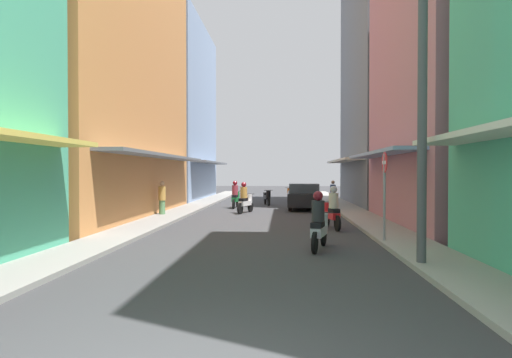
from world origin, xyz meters
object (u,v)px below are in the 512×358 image
Objects in this scene: motorbike_black at (267,197)px; utility_pole at (422,87)px; motorbike_white at (245,199)px; pedestrian_crossing at (333,193)px; pedestrian_midway at (162,199)px; motorbike_green at (236,196)px; parked_car at (304,196)px; motorbike_silver at (319,223)px; motorbike_orange at (290,194)px; motorbike_red at (332,210)px; street_sign_no_entry at (384,185)px.

utility_pole is at bearing -76.97° from motorbike_black.
utility_pole is (4.92, -11.98, 3.21)m from motorbike_white.
pedestrian_crossing is 11.18m from pedestrian_midway.
utility_pole reaches higher than motorbike_black.
motorbike_green is 1.02× the size of motorbike_black.
utility_pole is at bearing -82.64° from parked_car.
motorbike_green and motorbike_silver have the same top height.
motorbike_black is 18.11m from utility_pole.
motorbike_green is 5.79m from pedestrian_midway.
motorbike_white reaches higher than pedestrian_crossing.
motorbike_black is (-1.51, -3.44, 0.00)m from motorbike_orange.
motorbike_silver reaches higher than pedestrian_crossing.
utility_pole is at bearing -90.23° from pedestrian_crossing.
motorbike_black is at bearing 97.36° from motorbike_silver.
parked_car is at bearing -125.78° from pedestrian_crossing.
motorbike_white is (-2.41, -8.79, 0.20)m from motorbike_orange.
pedestrian_crossing is (4.08, -0.32, 0.27)m from motorbike_black.
utility_pole is (2.50, -20.77, 3.41)m from motorbike_orange.
parked_car is at bearing -9.29° from motorbike_green.
motorbike_silver reaches higher than motorbike_orange.
motorbike_red is (1.28, -14.60, 0.20)m from motorbike_orange.
motorbike_silver is 4.25m from motorbike_red.
street_sign_no_entry reaches higher than motorbike_red.
motorbike_red is 8.30m from pedestrian_midway.
pedestrian_crossing is (4.98, 5.03, 0.07)m from motorbike_white.
utility_pole is (-0.07, -17.01, 3.14)m from pedestrian_crossing.
pedestrian_midway reaches higher than motorbike_red.
motorbike_red is 0.23× the size of utility_pole.
utility_pole is (1.85, -14.34, 3.18)m from parked_car.
parked_car is at bearing 33.04° from pedestrian_midway.
motorbike_white is 1.04× the size of pedestrian_midway.
utility_pole is at bearing -83.13° from motorbike_orange.
motorbike_white is 0.23× the size of utility_pole.
motorbike_silver is at bearing 135.42° from utility_pole.
pedestrian_midway is at bearing -140.87° from pedestrian_crossing.
motorbike_white is (-2.88, 9.97, 0.00)m from motorbike_silver.
pedestrian_midway is at bearing 129.60° from motorbike_silver.
motorbike_red is at bearing 78.98° from motorbike_silver.
motorbike_black is (1.74, 2.35, -0.20)m from motorbike_green.
motorbike_black is at bearing 103.03° from utility_pole.
pedestrian_crossing is 0.94× the size of pedestrian_midway.
motorbike_orange is at bearing 60.56° from pedestrian_midway.
pedestrian_crossing is 17.30m from utility_pole.
motorbike_silver is 15.15m from pedestrian_crossing.
motorbike_black is 0.67× the size of street_sign_no_entry.
motorbike_orange is 14.66m from motorbike_red.
motorbike_silver is at bearing -88.56° from motorbike_orange.
motorbike_silver is 10.38m from motorbike_white.
motorbike_green is 3.12m from motorbike_white.
motorbike_black is 1.03× the size of motorbike_white.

